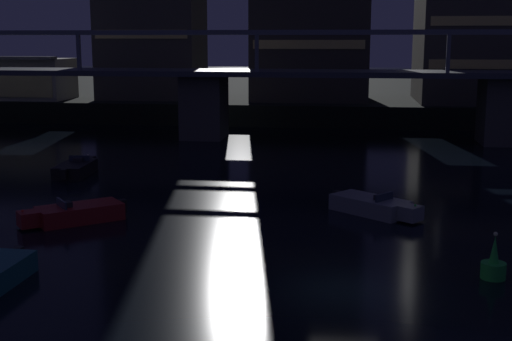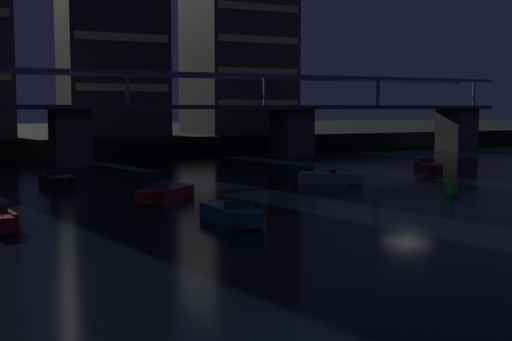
% 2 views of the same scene
% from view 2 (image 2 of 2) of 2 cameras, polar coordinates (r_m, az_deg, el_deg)
% --- Properties ---
extents(ground_plane, '(400.00, 400.00, 0.00)m').
position_cam_2_polar(ground_plane, '(41.60, 12.75, -2.65)').
color(ground_plane, black).
extents(far_riverbank, '(240.00, 80.00, 2.20)m').
position_cam_2_polar(far_riverbank, '(119.12, -14.01, 2.98)').
color(far_riverbank, black).
rests_on(far_riverbank, ground).
extents(river_bridge, '(82.34, 6.40, 9.38)m').
position_cam_2_polar(river_bridge, '(72.99, -5.66, 4.13)').
color(river_bridge, '#4C4944').
rests_on(river_bridge, ground).
extents(tower_west_tall, '(12.27, 9.53, 30.26)m').
position_cam_2_polar(tower_west_tall, '(87.24, -12.19, 12.79)').
color(tower_west_tall, '#38332D').
rests_on(tower_west_tall, far_riverbank).
extents(tower_central, '(12.41, 12.98, 21.01)m').
position_cam_2_polar(tower_central, '(93.02, -1.57, 9.58)').
color(tower_central, '#423D38').
rests_on(tower_central, far_riverbank).
extents(speedboat_near_left, '(2.04, 5.22, 1.16)m').
position_cam_2_polar(speedboat_near_left, '(51.37, -16.63, -0.77)').
color(speedboat_near_left, black).
rests_on(speedboat_near_left, ground).
extents(speedboat_near_right, '(1.88, 5.20, 1.16)m').
position_cam_2_polar(speedboat_near_right, '(33.56, -2.08, -3.71)').
color(speedboat_near_right, '#196066').
rests_on(speedboat_near_right, ground).
extents(speedboat_mid_left, '(4.58, 4.17, 1.16)m').
position_cam_2_polar(speedboat_mid_left, '(41.72, -7.79, -1.97)').
color(speedboat_mid_left, maroon).
rests_on(speedboat_mid_left, ground).
extents(speedboat_mid_center, '(4.61, 4.12, 1.16)m').
position_cam_2_polar(speedboat_mid_center, '(51.05, 6.12, -0.62)').
color(speedboat_mid_center, gray).
rests_on(speedboat_mid_center, ground).
extents(speedboat_mid_right, '(3.59, 4.87, 1.16)m').
position_cam_2_polar(speedboat_mid_right, '(62.09, 14.38, 0.30)').
color(speedboat_mid_right, maroon).
rests_on(speedboat_mid_right, ground).
extents(channel_buoy, '(0.90, 0.90, 1.76)m').
position_cam_2_polar(channel_buoy, '(46.48, 16.34, -1.31)').
color(channel_buoy, green).
rests_on(channel_buoy, ground).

